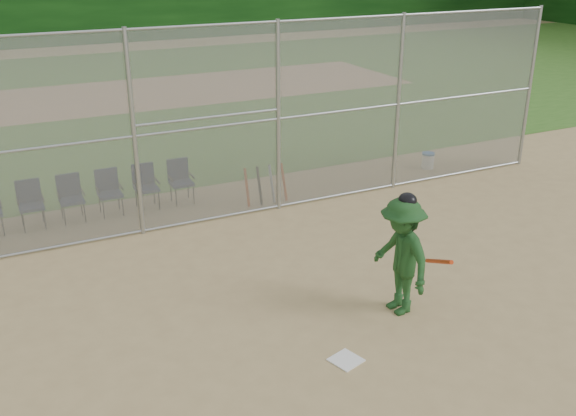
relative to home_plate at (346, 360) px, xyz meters
name	(u,v)px	position (x,y,z in m)	size (l,w,h in m)	color
ground	(362,334)	(0.55, 0.45, -0.01)	(100.00, 100.00, 0.00)	tan
grass_strip	(109,96)	(0.55, 18.45, 0.00)	(100.00, 100.00, 0.00)	#305D1C
dirt_patch_far	(109,96)	(0.55, 18.45, 0.00)	(24.00, 24.00, 0.00)	tan
backstop_fence	(233,121)	(0.55, 5.45, 2.06)	(16.09, 0.09, 4.00)	gray
home_plate	(346,360)	(0.00, 0.00, 0.00)	(0.39, 0.39, 0.02)	white
batter_at_plate	(401,256)	(1.41, 0.79, 0.94)	(0.88, 1.41, 1.97)	#1C461D
water_cooler	(428,160)	(6.17, 6.23, 0.20)	(0.33, 0.33, 0.41)	white
spare_bats	(266,185)	(1.45, 5.90, 0.41)	(0.96, 0.34, 0.84)	#D84C14
chair_2	(31,205)	(-3.37, 6.71, 0.47)	(0.54, 0.52, 0.96)	#0D1832
chair_3	(72,199)	(-2.58, 6.71, 0.47)	(0.54, 0.52, 0.96)	#0D1832
chair_4	(110,193)	(-1.80, 6.71, 0.47)	(0.54, 0.52, 0.96)	#0D1832
chair_5	(147,187)	(-1.02, 6.71, 0.47)	(0.54, 0.52, 0.96)	#0D1832
chair_6	(181,182)	(-0.23, 6.71, 0.47)	(0.54, 0.52, 0.96)	#0D1832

